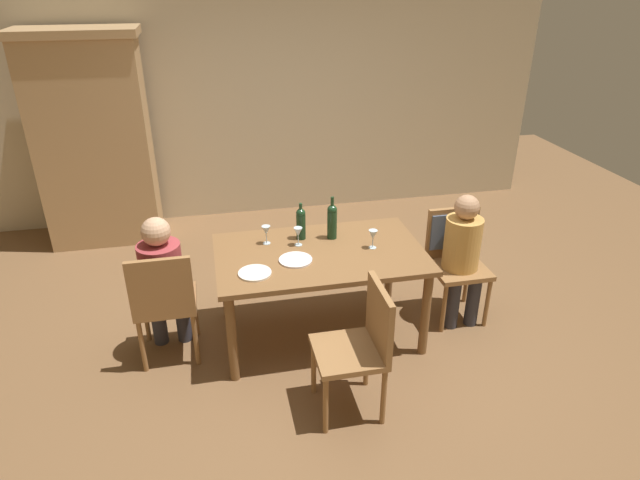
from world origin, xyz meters
name	(u,v)px	position (x,y,z in m)	size (l,w,h in m)	color
ground_plane	(320,332)	(0.00, 0.00, 0.00)	(10.00, 10.00, 0.00)	brown
rear_room_partition	(271,98)	(0.00, 2.69, 1.35)	(6.40, 0.12, 2.70)	beige
armoire_cabinet	(94,140)	(-1.89, 2.24, 1.10)	(1.18, 0.62, 2.18)	tan
dining_table	(320,262)	(0.00, 0.00, 0.66)	(1.58, 0.97, 0.75)	brown
chair_left_end	(164,299)	(-1.17, -0.09, 0.53)	(0.44, 0.44, 0.92)	olive
chair_right_end	(454,248)	(1.17, 0.12, 0.59)	(0.44, 0.46, 0.92)	olive
chair_near	(362,341)	(0.09, -0.87, 0.53)	(0.44, 0.44, 0.92)	olive
person_woman_host	(163,277)	(-1.17, 0.03, 0.66)	(0.31, 0.35, 1.14)	#33333D
person_man_bearded	(463,250)	(1.17, -0.03, 0.64)	(0.29, 0.34, 1.11)	#33333D
wine_bottle_tall_green	(301,223)	(-0.10, 0.26, 0.89)	(0.07, 0.07, 0.30)	#19381E
wine_bottle_dark_red	(332,220)	(0.14, 0.22, 0.90)	(0.08, 0.08, 0.35)	#19381E
wine_glass_near_left	(298,233)	(-0.14, 0.15, 0.85)	(0.07, 0.07, 0.15)	silver
wine_glass_centre	(266,231)	(-0.38, 0.23, 0.85)	(0.07, 0.07, 0.15)	silver
wine_glass_near_right	(373,235)	(0.41, -0.02, 0.85)	(0.07, 0.07, 0.15)	silver
dinner_plate_host	(296,260)	(-0.21, -0.10, 0.75)	(0.25, 0.25, 0.01)	white
dinner_plate_guest_left	(255,273)	(-0.52, -0.23, 0.75)	(0.24, 0.24, 0.01)	white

